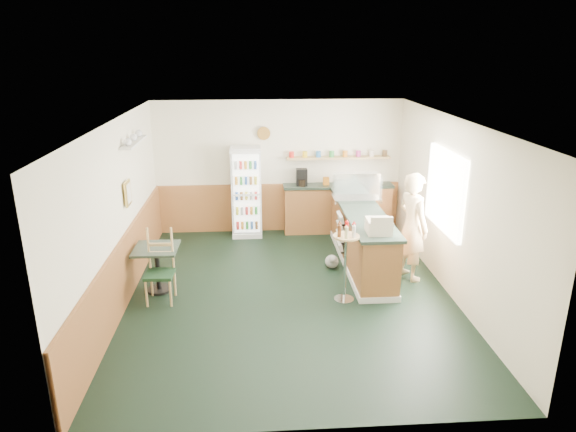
{
  "coord_description": "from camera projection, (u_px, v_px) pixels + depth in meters",
  "views": [
    {
      "loc": [
        -0.51,
        -7.23,
        3.7
      ],
      "look_at": [
        0.02,
        0.6,
        1.09
      ],
      "focal_mm": 32.0,
      "sensor_mm": 36.0,
      "label": 1
    }
  ],
  "objects": [
    {
      "name": "cash_register",
      "position": [
        379.0,
        226.0,
        7.73
      ],
      "size": [
        0.38,
        0.39,
        0.21
      ],
      "primitive_type": "cube",
      "rotation": [
        0.0,
        0.0,
        -0.03
      ],
      "color": "beige",
      "rests_on": "service_counter"
    },
    {
      "name": "condiment_stand",
      "position": [
        346.0,
        252.0,
        7.61
      ],
      "size": [
        0.39,
        0.39,
        1.23
      ],
      "rotation": [
        0.0,
        0.0,
        0.33
      ],
      "color": "silver",
      "rests_on": "ground"
    },
    {
      "name": "cafe_table",
      "position": [
        157.0,
        261.0,
        7.99
      ],
      "size": [
        0.68,
        0.68,
        0.74
      ],
      "rotation": [
        0.0,
        0.0,
        -0.01
      ],
      "color": "black",
      "rests_on": "ground"
    },
    {
      "name": "cafe_chair",
      "position": [
        160.0,
        263.0,
        7.73
      ],
      "size": [
        0.43,
        0.43,
        1.12
      ],
      "rotation": [
        0.0,
        0.0,
        -0.04
      ],
      "color": "black",
      "rests_on": "ground"
    },
    {
      "name": "newspaper_rack",
      "position": [
        340.0,
        232.0,
        9.08
      ],
      "size": [
        0.09,
        0.42,
        0.67
      ],
      "color": "black",
      "rests_on": "ground"
    },
    {
      "name": "drinks_fridge",
      "position": [
        246.0,
        192.0,
        10.31
      ],
      "size": [
        0.6,
        0.52,
        1.82
      ],
      "color": "silver",
      "rests_on": "ground"
    },
    {
      "name": "service_counter",
      "position": [
        361.0,
        240.0,
        9.0
      ],
      "size": [
        0.68,
        3.01,
        1.01
      ],
      "color": "#A06733",
      "rests_on": "ground"
    },
    {
      "name": "dog_doorstop",
      "position": [
        332.0,
        261.0,
        8.93
      ],
      "size": [
        0.24,
        0.3,
        0.28
      ],
      "rotation": [
        0.0,
        0.0,
        0.23
      ],
      "color": "gray",
      "rests_on": "ground"
    },
    {
      "name": "back_counter",
      "position": [
        337.0,
        206.0,
        10.6
      ],
      "size": [
        2.24,
        0.42,
        1.69
      ],
      "color": "#A06733",
      "rests_on": "ground"
    },
    {
      "name": "shopkeeper",
      "position": [
        412.0,
        227.0,
        8.35
      ],
      "size": [
        0.61,
        0.71,
        1.8
      ],
      "primitive_type": "imported",
      "rotation": [
        0.0,
        0.0,
        1.93
      ],
      "color": "tan",
      "rests_on": "ground"
    },
    {
      "name": "ground",
      "position": [
        289.0,
        294.0,
        8.05
      ],
      "size": [
        6.0,
        6.0,
        0.0
      ],
      "primitive_type": "plane",
      "color": "black",
      "rests_on": "ground"
    },
    {
      "name": "display_case",
      "position": [
        357.0,
        188.0,
        9.32
      ],
      "size": [
        0.85,
        0.45,
        0.48
      ],
      "color": "silver",
      "rests_on": "service_counter"
    },
    {
      "name": "room_envelope",
      "position": [
        272.0,
        188.0,
        8.24
      ],
      "size": [
        5.04,
        6.02,
        2.72
      ],
      "color": "beige",
      "rests_on": "ground"
    }
  ]
}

